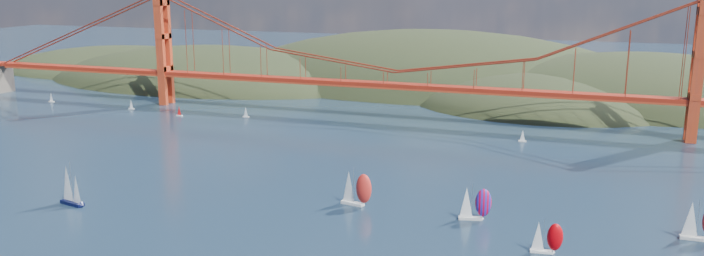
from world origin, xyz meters
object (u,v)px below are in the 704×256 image
object	(u,v)px
racer_1	(546,237)
racer_2	(701,221)
sloop_navy	(70,186)
racer_rwb	(474,203)
racer_0	(356,188)

from	to	relation	value
racer_1	racer_2	distance (m)	40.94
sloop_navy	racer_rwb	bearing A→B (deg)	25.84
racer_1	racer_2	xyz separation A→B (m)	(35.31, 20.69, 1.08)
sloop_navy	racer_rwb	distance (m)	113.34
racer_0	racer_2	size ratio (longest dim) A/B	1.01
racer_0	sloop_navy	bearing A→B (deg)	-150.31
racer_0	racer_2	distance (m)	88.62
racer_1	racer_0	bearing A→B (deg)	155.52
racer_1	sloop_navy	bearing A→B (deg)	177.57
racer_2	racer_rwb	distance (m)	55.06
sloop_navy	racer_rwb	size ratio (longest dim) A/B	1.28
sloop_navy	racer_1	distance (m)	130.32
sloop_navy	racer_1	world-z (taller)	sloop_navy
sloop_navy	racer_0	bearing A→B (deg)	31.64
racer_1	racer_rwb	size ratio (longest dim) A/B	0.86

